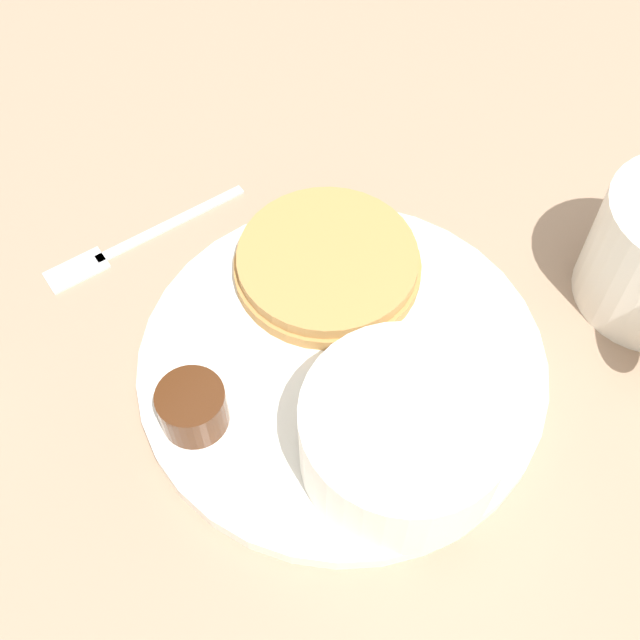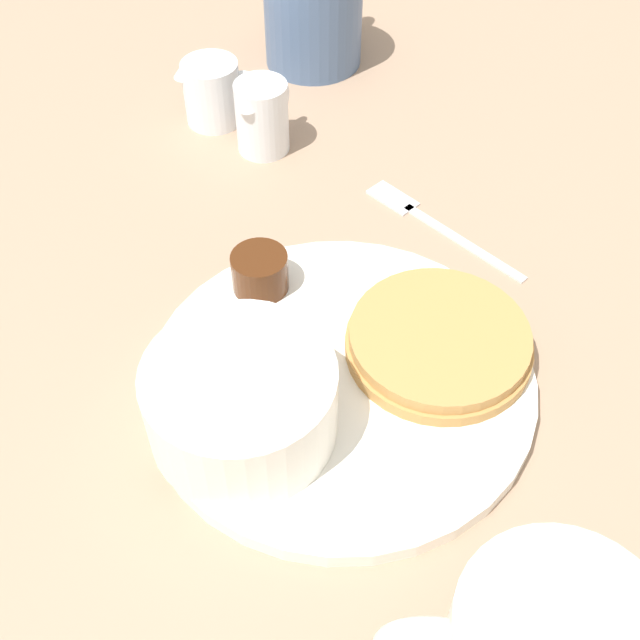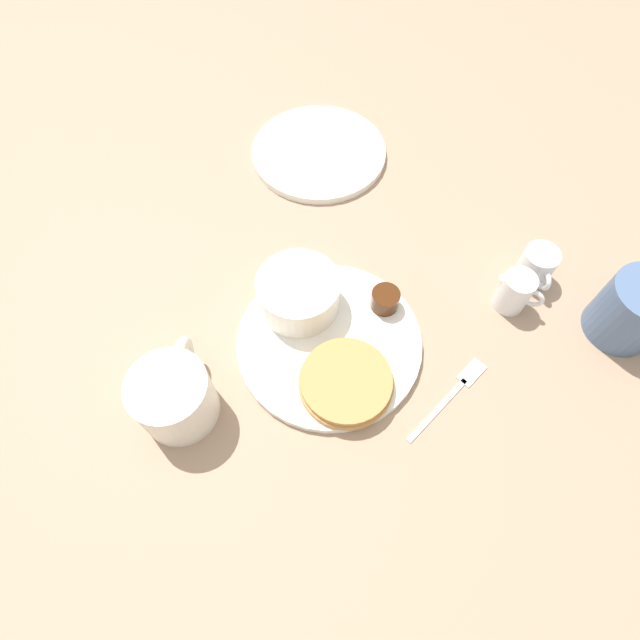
{
  "view_description": "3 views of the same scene",
  "coord_description": "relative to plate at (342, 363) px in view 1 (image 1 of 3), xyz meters",
  "views": [
    {
      "loc": [
        0.14,
        -0.21,
        0.43
      ],
      "look_at": [
        -0.02,
        -0.0,
        0.04
      ],
      "focal_mm": 45.0,
      "sensor_mm": 36.0,
      "label": 1
    },
    {
      "loc": [
        0.29,
        0.13,
        0.41
      ],
      "look_at": [
        -0.0,
        -0.02,
        0.05
      ],
      "focal_mm": 45.0,
      "sensor_mm": 36.0,
      "label": 2
    },
    {
      "loc": [
        -0.12,
        0.28,
        0.6
      ],
      "look_at": [
        0.02,
        -0.01,
        0.04
      ],
      "focal_mm": 28.0,
      "sensor_mm": 36.0,
      "label": 3
    }
  ],
  "objects": [
    {
      "name": "bowl",
      "position": [
        0.06,
        -0.03,
        0.03
      ],
      "size": [
        0.11,
        0.11,
        0.05
      ],
      "color": "white",
      "rests_on": "plate"
    },
    {
      "name": "butter_ramekin",
      "position": [
        0.07,
        -0.05,
        0.02
      ],
      "size": [
        0.05,
        0.05,
        0.04
      ],
      "color": "white",
      "rests_on": "plate"
    },
    {
      "name": "ground_plane",
      "position": [
        0.0,
        0.0,
        -0.01
      ],
      "size": [
        4.0,
        4.0,
        0.0
      ],
      "primitive_type": "plane",
      "color": "#9E7F66"
    },
    {
      "name": "fork",
      "position": [
        -0.18,
        -0.01,
        -0.0
      ],
      "size": [
        0.06,
        0.15,
        0.0
      ],
      "color": "silver",
      "rests_on": "ground_plane"
    },
    {
      "name": "pancake_stack",
      "position": [
        -0.05,
        0.05,
        0.01
      ],
      "size": [
        0.12,
        0.12,
        0.02
      ],
      "color": "#B78447",
      "rests_on": "plate"
    },
    {
      "name": "plate",
      "position": [
        0.0,
        0.0,
        0.0
      ],
      "size": [
        0.25,
        0.25,
        0.01
      ],
      "color": "white",
      "rests_on": "ground_plane"
    },
    {
      "name": "syrup_cup",
      "position": [
        -0.05,
        -0.08,
        0.02
      ],
      "size": [
        0.04,
        0.04,
        0.03
      ],
      "color": "#47230F",
      "rests_on": "plate"
    }
  ]
}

